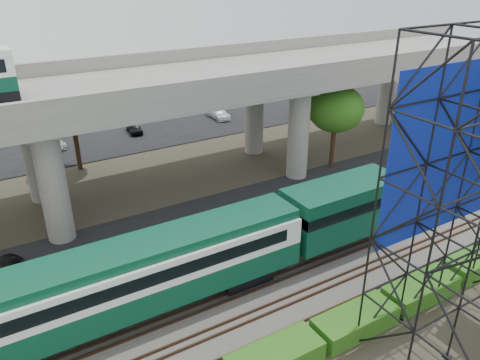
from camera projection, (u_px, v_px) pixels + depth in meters
ground at (289, 290)px, 27.04m from camera, size 140.00×140.00×0.00m
ballast_bed at (269, 271)px, 28.55m from camera, size 90.00×12.00×0.20m
service_road at (206, 214)px, 35.19m from camera, size 90.00×5.00×0.08m
parking_lot at (112, 128)px, 53.45m from camera, size 90.00×18.00×0.08m
harbor_water at (68, 88)px, 70.56m from camera, size 140.00×40.00×0.03m
rail_tracks at (270, 269)px, 28.48m from camera, size 90.00×9.52×0.16m
commuter_train at (170, 265)px, 24.42m from camera, size 29.30×3.06×4.30m
overpass at (155, 93)px, 35.44m from camera, size 80.00×12.00×12.40m
hedge_strip at (355, 321)px, 23.93m from camera, size 34.60×1.80×1.20m
trees at (114, 133)px, 35.08m from camera, size 40.94×16.94×7.69m
parked_cars at (108, 124)px, 52.67m from camera, size 35.97×9.39×1.31m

